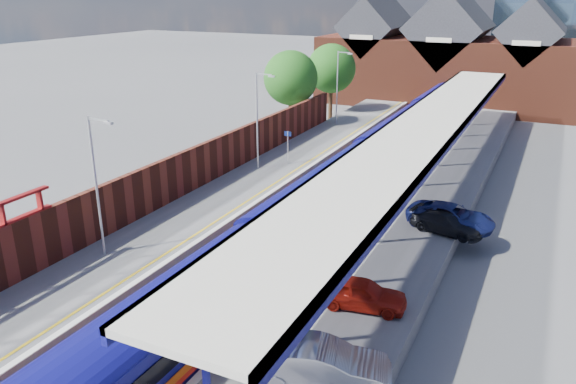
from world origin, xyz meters
name	(u,v)px	position (x,y,z in m)	size (l,w,h in m)	color
ground	(374,163)	(0.00, 30.00, 0.00)	(240.00, 240.00, 0.00)	#5B5B5E
ballast_bed	(329,202)	(0.00, 20.00, 0.03)	(6.00, 76.00, 0.06)	#473D33
rails	(329,201)	(0.00, 20.00, 0.12)	(4.51, 76.00, 0.14)	slate
left_platform	(257,184)	(-5.50, 20.00, 0.50)	(5.00, 76.00, 1.00)	#565659
right_platform	(419,210)	(6.00, 20.00, 0.50)	(6.00, 76.00, 1.00)	#565659
coping_left	(287,182)	(-3.15, 20.00, 1.02)	(0.30, 76.00, 0.05)	silver
coping_right	(375,195)	(3.15, 20.00, 1.02)	(0.30, 76.00, 0.05)	silver
yellow_line	(279,181)	(-3.75, 20.00, 1.01)	(0.14, 76.00, 0.01)	yellow
train	(370,160)	(1.49, 23.96, 2.12)	(3.02, 65.93, 3.45)	#0D0D5D
canopy	(424,128)	(5.48, 21.95, 5.25)	(4.50, 52.00, 4.48)	#10105F
lamp_post_b	(98,179)	(-6.36, 6.00, 4.99)	(1.48, 0.18, 7.00)	#A5A8AA
lamp_post_c	(259,115)	(-6.36, 22.00, 4.99)	(1.48, 0.18, 7.00)	#A5A8AA
lamp_post_d	(339,83)	(-6.36, 38.00, 4.99)	(1.48, 0.18, 7.00)	#A5A8AA
platform_sign	(288,142)	(-5.00, 24.00, 2.69)	(0.55, 0.08, 2.50)	#A5A8AA
brick_wall	(169,179)	(-8.10, 13.54, 2.45)	(0.35, 50.00, 3.86)	#582517
station_building	(447,60)	(0.00, 58.00, 5.45)	(30.00, 12.12, 13.78)	#582517
tree_near	(292,80)	(-10.35, 35.91, 5.35)	(5.20, 5.20, 8.10)	#382314
tree_far	(332,70)	(-9.35, 43.91, 5.35)	(5.20, 5.20, 8.10)	#382314
parked_car_red	(361,293)	(6.67, 6.83, 1.64)	(1.51, 3.76, 1.28)	#9D170D
parked_car_silver	(321,365)	(7.04, 1.63, 1.77)	(1.62, 4.65, 1.53)	#B2B1B7
parked_car_dark	(447,223)	(8.39, 16.09, 1.57)	(1.60, 3.92, 1.14)	black
parked_car_blue	(451,216)	(8.44, 16.91, 1.66)	(2.19, 4.75, 1.32)	navy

